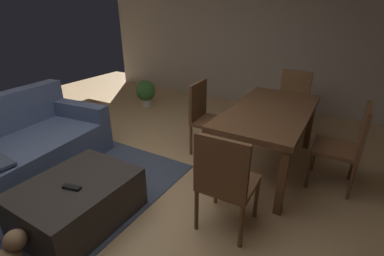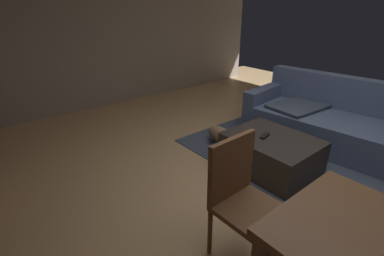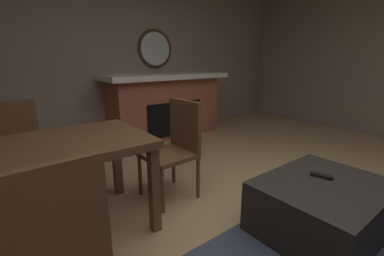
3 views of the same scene
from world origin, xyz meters
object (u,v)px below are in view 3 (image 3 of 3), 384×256
object	(u,v)px
round_wall_mirror	(155,49)
tv_remote	(322,176)
dining_table	(22,160)
dining_chair_north	(49,246)
dining_chair_south	(15,147)
dining_chair_west	(176,143)
ottoman_coffee_table	(321,207)
small_dog	(357,182)
fireplace	(166,105)

from	to	relation	value
round_wall_mirror	tv_remote	bearing A→B (deg)	82.78
dining_table	dining_chair_north	xyz separation A→B (m)	(-0.00, 0.82, -0.14)
dining_chair_north	dining_chair_south	xyz separation A→B (m)	(0.00, -1.63, 0.00)
dining_table	dining_chair_south	size ratio (longest dim) A/B	1.78
dining_chair_west	round_wall_mirror	bearing A→B (deg)	-116.08
round_wall_mirror	dining_table	world-z (taller)	round_wall_mirror
ottoman_coffee_table	dining_chair_west	size ratio (longest dim) A/B	1.03
dining_chair_south	dining_chair_west	xyz separation A→B (m)	(-1.22, 0.81, 0.00)
tv_remote	dining_chair_south	world-z (taller)	dining_chair_south
round_wall_mirror	dining_chair_south	bearing A→B (deg)	29.55
dining_chair_south	small_dog	size ratio (longest dim) A/B	1.66
dining_chair_west	small_dog	xyz separation A→B (m)	(-1.29, 1.14, -0.35)
dining_chair_south	dining_chair_west	world-z (taller)	same
dining_chair_south	ottoman_coffee_table	bearing A→B (deg)	131.78
round_wall_mirror	ottoman_coffee_table	bearing A→B (deg)	81.71
ottoman_coffee_table	tv_remote	bearing A→B (deg)	-139.57
tv_remote	round_wall_mirror	bearing A→B (deg)	-111.50
tv_remote	dining_chair_west	world-z (taller)	dining_chair_west
dining_chair_south	dining_chair_west	size ratio (longest dim) A/B	1.00
dining_chair_north	small_dog	world-z (taller)	dining_chair_north
dining_table	dining_chair_south	bearing A→B (deg)	-89.99
small_dog	dining_chair_south	bearing A→B (deg)	-37.86
round_wall_mirror	small_dog	xyz separation A→B (m)	(-0.27, 3.22, -1.31)
small_dog	dining_table	bearing A→B (deg)	-24.34
dining_chair_north	dining_chair_west	distance (m)	1.46
ottoman_coffee_table	small_dog	distance (m)	0.75
round_wall_mirror	dining_chair_north	xyz separation A→B (m)	(2.23, 2.90, -0.96)
tv_remote	dining_chair_north	distance (m)	1.85
round_wall_mirror	dining_chair_west	size ratio (longest dim) A/B	0.70
dining_table	dining_chair_south	distance (m)	0.83
fireplace	tv_remote	bearing A→B (deg)	82.07
dining_chair_west	ottoman_coffee_table	bearing A→B (deg)	115.23
ottoman_coffee_table	dining_chair_south	bearing A→B (deg)	-48.22
ottoman_coffee_table	dining_table	xyz separation A→B (m)	(1.76, -1.16, 0.45)
dining_chair_north	tv_remote	bearing A→B (deg)	171.21
round_wall_mirror	ottoman_coffee_table	world-z (taller)	round_wall_mirror
round_wall_mirror	ottoman_coffee_table	size ratio (longest dim) A/B	0.67
fireplace	tv_remote	xyz separation A→B (m)	(0.40, 2.90, -0.12)
ottoman_coffee_table	small_dog	bearing A→B (deg)	-178.33
round_wall_mirror	fireplace	bearing A→B (deg)	90.00
fireplace	ottoman_coffee_table	bearing A→B (deg)	80.92
tv_remote	dining_chair_north	xyz separation A→B (m)	(1.83, -0.28, 0.10)
small_dog	tv_remote	bearing A→B (deg)	-3.14
dining_table	ottoman_coffee_table	bearing A→B (deg)	146.72
round_wall_mirror	small_dog	bearing A→B (deg)	94.87
ottoman_coffee_table	dining_chair_west	bearing A→B (deg)	-64.77
ottoman_coffee_table	dining_table	world-z (taller)	dining_table
dining_chair_south	small_dog	xyz separation A→B (m)	(-2.51, 1.95, -0.35)
dining_chair_north	dining_table	bearing A→B (deg)	-89.66
dining_chair_west	small_dog	distance (m)	1.76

